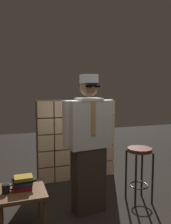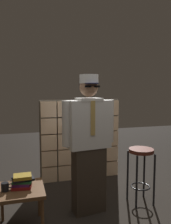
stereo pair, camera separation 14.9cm
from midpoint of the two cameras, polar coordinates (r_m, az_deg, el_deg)
The scene contains 6 objects.
glass_block_wall at distance 4.04m, azimuth -0.12°, elevation -7.03°, with size 1.42×0.10×1.42m.
standing_person at distance 2.92m, azimuth 2.32°, elevation -7.50°, with size 0.71×0.33×1.77m.
bar_stool at distance 3.34m, azimuth 14.96°, elevation -12.13°, with size 0.34×0.34×0.77m.
side_table at distance 2.81m, azimuth -14.37°, elevation -19.18°, with size 0.52×0.52×0.48m.
book_stack at distance 2.77m, azimuth -13.97°, elevation -16.40°, with size 0.26×0.22×0.15m.
coffee_mug at distance 2.74m, azimuth -17.89°, elevation -17.36°, with size 0.13×0.08×0.09m.
Camera 2 is at (-1.00, -2.30, 1.60)m, focal length 36.61 mm.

